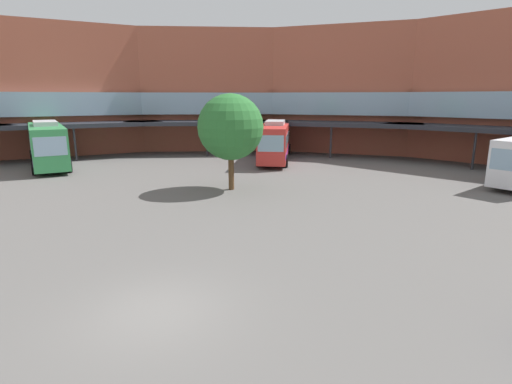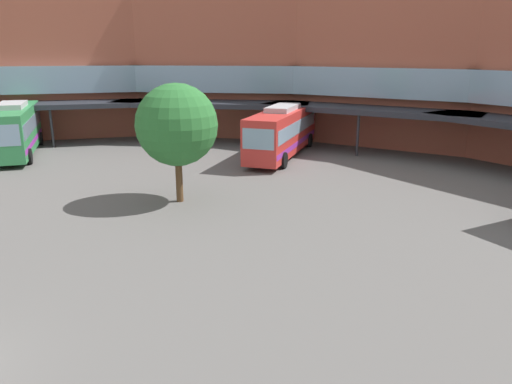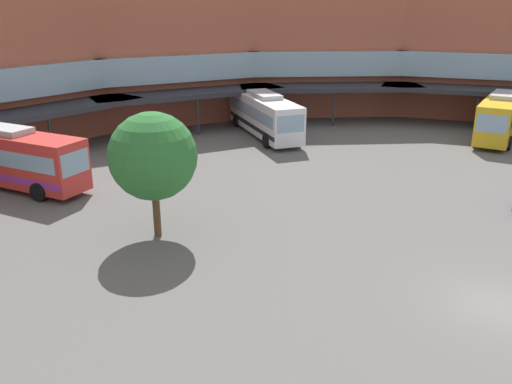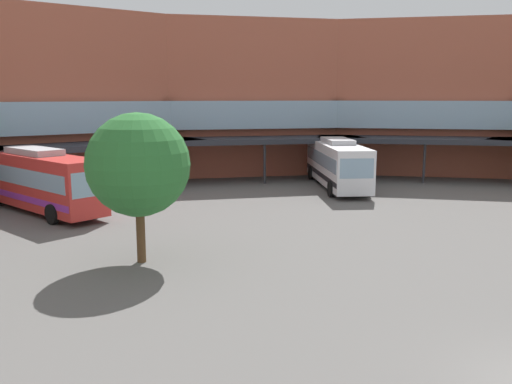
# 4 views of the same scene
# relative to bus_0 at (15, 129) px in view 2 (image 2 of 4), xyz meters

# --- Properties ---
(station_building) EXTENTS (81.80, 50.88, 13.05)m
(station_building) POSITION_rel_bus_0_xyz_m (22.17, 2.06, 4.30)
(station_building) COLOR #AD5942
(station_building) RESTS_ON ground
(bus_0) EXTENTS (9.93, 9.22, 3.92)m
(bus_0) POSITION_rel_bus_0_xyz_m (0.00, 0.00, 0.00)
(bus_0) COLOR #338C4C
(bus_0) RESTS_ON ground
(bus_4) EXTENTS (4.99, 12.09, 3.75)m
(bus_4) POSITION_rel_bus_0_xyz_m (17.33, 10.17, -0.09)
(bus_4) COLOR red
(bus_4) RESTS_ON ground
(plaza_tree) EXTENTS (4.19, 4.19, 6.14)m
(plaza_tree) POSITION_rel_bus_0_xyz_m (18.24, -2.96, 2.05)
(plaza_tree) COLOR brown
(plaza_tree) RESTS_ON ground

